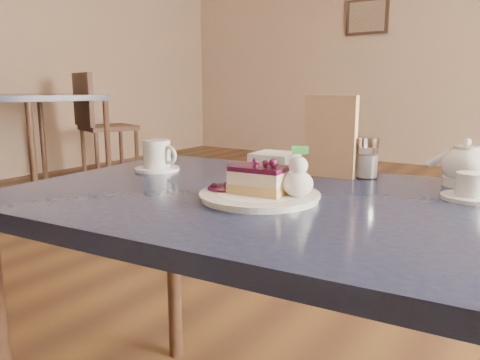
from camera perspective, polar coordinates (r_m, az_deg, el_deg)
The scene contains 11 objects.
main_table at distance 0.98m, azimuth 3.55°, elevation -5.80°, with size 1.14×0.81×0.68m.
dessert_plate at distance 0.92m, azimuth 2.40°, elevation -1.97°, with size 0.23×0.23×0.01m, color white.
cheesecake_slice at distance 0.92m, azimuth 2.42°, elevation 0.02°, with size 0.11×0.09×0.05m.
whipped_cream at distance 0.89m, azimuth 7.07°, elevation -0.44°, with size 0.06×0.06×0.05m.
berry_sauce at distance 0.95m, azimuth -1.84°, elevation -0.98°, with size 0.07×0.07×0.01m, color black.
coffee_set at distance 1.25m, azimuth -10.01°, elevation 2.76°, with size 0.13×0.12×0.08m.
tea_set at distance 1.12m, azimuth 25.79°, elevation 1.02°, with size 0.18×0.24×0.10m.
menu_card at distance 1.16m, azimuth 10.95°, elevation 5.24°, with size 0.13×0.03×0.20m, color #D1B889.
sugar_shaker at distance 1.17m, azimuth 15.26°, elevation 2.68°, with size 0.05×0.05×0.10m.
napkin_stack at distance 1.25m, azimuth 4.25°, elevation 2.31°, with size 0.11×0.11×0.05m, color white.
bg_table_far_left at distance 4.40m, azimuth -23.05°, elevation -0.29°, with size 1.34×2.01×1.34m.
Camera 1 is at (0.43, -0.65, 0.90)m, focal length 35.00 mm.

